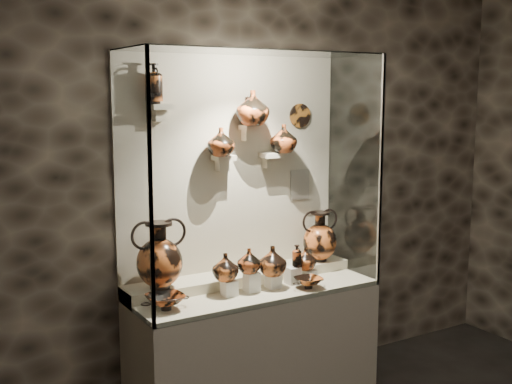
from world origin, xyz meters
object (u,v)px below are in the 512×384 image
Objects in this scene: ovoid_vase_c at (283,138)px; kylix_right at (308,282)px; ovoid_vase_a at (221,142)px; ovoid_vase_b at (253,108)px; jug_b at (249,261)px; amphora_left at (160,255)px; lekythos_small at (297,255)px; lekythos_tall at (154,81)px; kylix_left at (166,301)px; amphora_right at (320,236)px; jug_c at (272,261)px; jug_e at (305,259)px; jug_a at (225,267)px.

kylix_right is at bearing -119.47° from ovoid_vase_c.
ovoid_vase_b reaches higher than ovoid_vase_a.
kylix_right is at bearing -26.59° from jug_b.
amphora_left is 2.48× the size of lekythos_small.
lekythos_tall is 1.49× the size of ovoid_vase_a.
ovoid_vase_b is (0.78, 0.27, 1.15)m from kylix_left.
ovoid_vase_b reaches higher than jug_b.
amphora_left is 1.10m from lekythos_tall.
lekythos_tall is (0.09, 0.33, 1.32)m from kylix_left.
ovoid_vase_b is (-0.56, 0.04, 0.95)m from amphora_right.
jug_b is 0.69× the size of ovoid_vase_b.
ovoid_vase_c is (0.43, 0.25, 0.78)m from jug_b.
ovoid_vase_b is at bearing 102.52° from jug_c.
jug_b is (0.56, -0.17, -0.08)m from amphora_left.
jug_b is at bearing -154.14° from amphora_right.
jug_c is 0.80m from kylix_left.
lekythos_tall is (-0.90, 0.42, 1.33)m from kylix_right.
jug_c is 1.00× the size of ovoid_vase_c.
lekythos_small is at bearing 112.67° from kylix_right.
jug_c is 1.27× the size of jug_e.
ovoid_vase_a is (0.10, 0.23, 0.79)m from jug_a.
jug_c is at bearing -42.63° from ovoid_vase_a.
kylix_left is (-1.08, -0.06, -0.10)m from jug_e.
ovoid_vase_a is (0.54, 0.30, 0.93)m from kylix_left.
ovoid_vase_b is 0.34m from ovoid_vase_c.
amphora_right is at bearing 0.27° from ovoid_vase_a.
amphora_right is at bearing -14.74° from kylix_left.
kylix_left is 1.43m from ovoid_vase_c.
amphora_left is 1.83× the size of ovoid_vase_b.
lekythos_small is 0.61× the size of kylix_left.
lekythos_tall reaches higher than ovoid_vase_c.
ovoid_vase_a is (-0.54, 0.23, 0.82)m from jug_e.
kylix_right is 1.21× the size of ovoid_vase_a.
lekythos_small is at bearing -8.56° from jug_b.
lekythos_small reaches higher than jug_c.
lekythos_tall is 1.42× the size of ovoid_vase_c.
kylix_right is 1.67m from lekythos_tall.
lekythos_small is (-0.35, -0.21, -0.05)m from amphora_right.
amphora_left is at bearing 177.57° from lekythos_small.
jug_a is at bearing -128.97° from ovoid_vase_b.
amphora_right is 0.59m from jug_c.
kylix_left is at bearing -167.58° from jug_c.
kylix_left is 1.51× the size of ovoid_vase_a.
kylix_left is 1.41m from ovoid_vase_b.
kylix_left is at bearing -147.10° from ovoid_vase_a.
lekythos_tall is 0.71m from ovoid_vase_b.
jug_a is 0.76× the size of ovoid_vase_b.
ovoid_vase_c is (-0.29, 0.05, 0.73)m from amphora_right.
jug_b is at bearing -20.71° from kylix_left.
jug_c is at bearing 2.38° from amphora_left.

